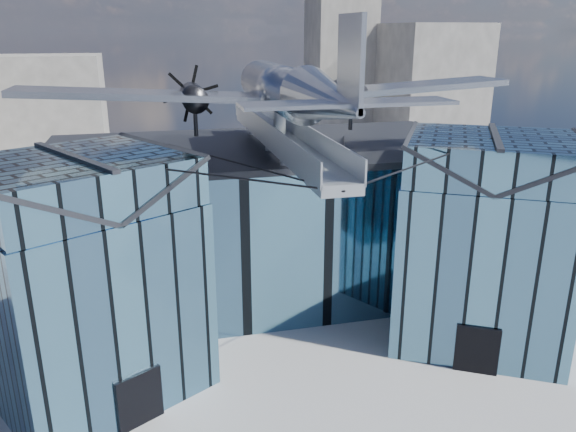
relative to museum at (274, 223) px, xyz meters
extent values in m
plane|color=#96959A|center=(0.00, -5.82, -5.54)|extent=(120.00, 120.00, 0.00)
cube|color=teal|center=(0.00, 3.18, -0.79)|extent=(28.00, 14.00, 9.50)
cube|color=#24252B|center=(0.00, 3.18, 4.16)|extent=(28.00, 14.00, 0.40)
cube|color=teal|center=(-10.50, -6.82, -0.79)|extent=(11.79, 11.43, 9.50)
cube|color=teal|center=(-10.50, -6.82, 5.06)|extent=(11.56, 11.20, 2.20)
cube|color=#24252B|center=(-12.45, -7.94, 5.06)|extent=(7.98, 9.23, 2.40)
cube|color=#24252B|center=(-8.55, -5.69, 5.06)|extent=(7.98, 9.23, 2.40)
cube|color=#24252B|center=(-10.50, -6.82, 6.21)|extent=(4.30, 7.10, 0.18)
cube|color=black|center=(-8.48, -10.33, -4.24)|extent=(2.03, 1.32, 2.60)
cube|color=black|center=(-6.60, -4.57, -0.79)|extent=(0.34, 0.34, 9.50)
cube|color=teal|center=(10.50, -6.82, -0.79)|extent=(11.79, 11.43, 9.50)
cube|color=teal|center=(10.50, -6.82, 5.06)|extent=(11.56, 11.20, 2.20)
cube|color=#24252B|center=(8.55, -5.69, 5.06)|extent=(7.98, 9.23, 2.40)
cube|color=#24252B|center=(12.45, -7.94, 5.06)|extent=(7.98, 9.23, 2.40)
cube|color=#24252B|center=(10.50, -6.82, 6.21)|extent=(4.30, 7.10, 0.18)
cube|color=black|center=(8.48, -10.33, -4.24)|extent=(2.03, 1.32, 2.60)
cube|color=black|center=(6.60, -4.57, -0.79)|extent=(0.34, 0.34, 9.50)
cube|color=#A3A9B1|center=(0.00, -2.32, 5.56)|extent=(1.80, 21.00, 0.50)
cube|color=#A3A9B1|center=(-0.90, -2.32, 6.21)|extent=(0.08, 21.00, 1.10)
cube|color=#A3A9B1|center=(0.90, -2.32, 6.21)|extent=(0.08, 21.00, 1.10)
cylinder|color=#A3A9B1|center=(0.00, 7.18, 4.89)|extent=(0.44, 0.44, 1.35)
cylinder|color=#A3A9B1|center=(0.00, 1.18, 4.89)|extent=(0.44, 0.44, 1.35)
cylinder|color=#A3A9B1|center=(0.00, -2.82, 4.89)|extent=(0.44, 0.44, 1.35)
cylinder|color=#A3A9B1|center=(0.00, -1.82, 6.51)|extent=(0.70, 0.70, 1.40)
cylinder|color=black|center=(-5.25, -9.82, 5.86)|extent=(10.55, 6.08, 0.69)
cylinder|color=black|center=(5.25, -9.82, 5.86)|extent=(10.55, 6.08, 0.69)
cylinder|color=black|center=(-3.00, -4.32, 5.01)|extent=(6.09, 17.04, 1.19)
cylinder|color=black|center=(3.00, -4.32, 5.01)|extent=(6.09, 17.04, 1.19)
cylinder|color=#9EA2AA|center=(0.00, -1.82, 8.46)|extent=(2.50, 11.00, 2.50)
sphere|color=#9EA2AA|center=(0.00, 3.68, 8.46)|extent=(2.50, 2.50, 2.50)
cube|color=black|center=(0.00, 2.68, 9.15)|extent=(1.60, 1.40, 0.50)
cone|color=#9EA2AA|center=(0.00, -10.82, 8.76)|extent=(2.50, 7.00, 2.50)
cube|color=#9EA2AA|center=(0.00, -13.12, 10.36)|extent=(0.18, 2.40, 3.40)
cube|color=#9EA2AA|center=(0.00, -13.02, 8.96)|extent=(8.00, 1.80, 0.14)
cube|color=#9EA2AA|center=(-7.00, -0.82, 8.16)|extent=(14.00, 3.20, 1.08)
cylinder|color=black|center=(-4.60, -0.22, 7.91)|extent=(1.44, 3.20, 1.44)
cone|color=black|center=(-4.60, 1.58, 7.91)|extent=(0.70, 0.70, 0.70)
cube|color=black|center=(-4.60, 1.73, 7.91)|extent=(1.05, 0.06, 3.33)
cube|color=black|center=(-4.60, 1.73, 7.91)|extent=(2.53, 0.06, 2.53)
cube|color=black|center=(-4.60, 1.73, 7.91)|extent=(3.33, 0.06, 1.05)
cylinder|color=black|center=(-4.60, -0.82, 6.69)|extent=(0.24, 0.24, 1.75)
cube|color=#9EA2AA|center=(7.00, -0.82, 8.16)|extent=(14.00, 3.20, 1.08)
cylinder|color=black|center=(4.60, -0.22, 7.91)|extent=(1.44, 3.20, 1.44)
cone|color=black|center=(4.60, 1.58, 7.91)|extent=(0.70, 0.70, 0.70)
cube|color=black|center=(4.60, 1.73, 7.91)|extent=(1.05, 0.06, 3.33)
cube|color=black|center=(4.60, 1.73, 7.91)|extent=(2.53, 0.06, 2.53)
cube|color=black|center=(4.60, 1.73, 7.91)|extent=(3.33, 0.06, 1.05)
cylinder|color=black|center=(4.60, -0.82, 6.69)|extent=(0.24, 0.24, 1.75)
cube|color=gray|center=(32.00, 42.18, 3.46)|extent=(12.00, 14.00, 18.00)
cube|color=gray|center=(-20.00, 49.18, 1.46)|extent=(14.00, 10.00, 14.00)
cube|color=gray|center=(22.00, 52.18, 7.46)|extent=(9.00, 9.00, 26.00)
cylinder|color=#372416|center=(22.77, 3.29, -4.30)|extent=(0.37, 0.37, 2.48)
sphere|color=#204618|center=(22.77, 3.29, -2.08)|extent=(3.51, 3.51, 3.25)
camera|label=1|loc=(-7.09, -32.61, 11.48)|focal=35.00mm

